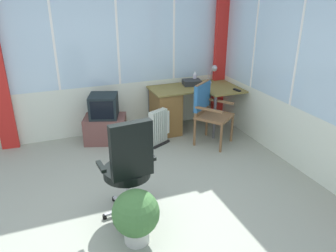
# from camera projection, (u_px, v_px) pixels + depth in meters

# --- Properties ---
(ground) EXTENTS (5.75, 5.63, 0.06)m
(ground) POSITION_uv_depth(u_px,v_px,m) (132.00, 217.00, 3.63)
(ground) COLOR gray
(north_window_panel) EXTENTS (4.75, 0.07, 2.76)m
(north_window_panel) POSITION_uv_depth(u_px,v_px,m) (87.00, 51.00, 5.09)
(north_window_panel) COLOR silver
(north_window_panel) RESTS_ON ground
(east_window_panel) EXTENTS (0.07, 4.63, 2.76)m
(east_window_panel) POSITION_uv_depth(u_px,v_px,m) (325.00, 72.00, 3.88)
(east_window_panel) COLOR silver
(east_window_panel) RESTS_ON ground
(curtain_corner) EXTENTS (0.25, 0.10, 2.66)m
(curtain_corner) POSITION_uv_depth(u_px,v_px,m) (221.00, 47.00, 5.75)
(curtain_corner) COLOR red
(curtain_corner) RESTS_ON ground
(desk) EXTENTS (1.44, 0.90, 0.75)m
(desk) POSITION_uv_depth(u_px,v_px,m) (170.00, 109.00, 5.56)
(desk) COLOR olive
(desk) RESTS_ON ground
(desk_lamp) EXTENTS (0.22, 0.19, 0.32)m
(desk_lamp) POSITION_uv_depth(u_px,v_px,m) (214.00, 72.00, 5.68)
(desk_lamp) COLOR #B2B7BC
(desk_lamp) RESTS_ON desk
(tv_remote) EXTENTS (0.07, 0.15, 0.02)m
(tv_remote) POSITION_uv_depth(u_px,v_px,m) (237.00, 90.00, 5.34)
(tv_remote) COLOR black
(tv_remote) RESTS_ON desk
(spray_bottle) EXTENTS (0.06, 0.06, 0.22)m
(spray_bottle) POSITION_uv_depth(u_px,v_px,m) (195.00, 78.00, 5.71)
(spray_bottle) COLOR silver
(spray_bottle) RESTS_ON desk
(paper_tray) EXTENTS (0.33, 0.27, 0.09)m
(paper_tray) POSITION_uv_depth(u_px,v_px,m) (192.00, 82.00, 5.64)
(paper_tray) COLOR #292C2D
(paper_tray) RESTS_ON desk
(wooden_armchair) EXTENTS (0.67, 0.67, 0.97)m
(wooden_armchair) POSITION_uv_depth(u_px,v_px,m) (207.00, 106.00, 5.09)
(wooden_armchair) COLOR brown
(wooden_armchair) RESTS_ON ground
(office_chair) EXTENTS (0.61, 0.58, 1.14)m
(office_chair) POSITION_uv_depth(u_px,v_px,m) (129.00, 164.00, 3.35)
(office_chair) COLOR #B7B7BF
(office_chair) RESTS_ON ground
(tv_on_stand) EXTENTS (0.75, 0.62, 0.78)m
(tv_on_stand) POSITION_uv_depth(u_px,v_px,m) (105.00, 121.00, 5.21)
(tv_on_stand) COLOR brown
(tv_on_stand) RESTS_ON ground
(space_heater) EXTENTS (0.41, 0.31, 0.57)m
(space_heater) POSITION_uv_depth(u_px,v_px,m) (159.00, 127.00, 5.14)
(space_heater) COLOR silver
(space_heater) RESTS_ON ground
(potted_plant) EXTENTS (0.46, 0.46, 0.56)m
(potted_plant) POSITION_uv_depth(u_px,v_px,m) (136.00, 215.00, 3.14)
(potted_plant) COLOR silver
(potted_plant) RESTS_ON ground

